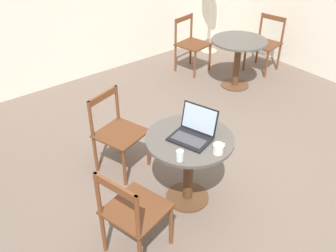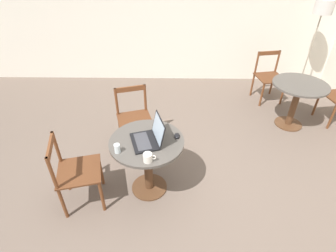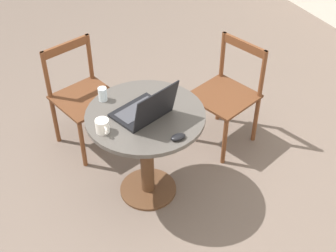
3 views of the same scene
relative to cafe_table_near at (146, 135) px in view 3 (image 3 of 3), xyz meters
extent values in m
plane|color=#66564C|center=(0.30, -0.08, -0.55)|extent=(16.00, 16.00, 0.00)
cylinder|color=#51331E|center=(0.00, 0.00, -0.54)|extent=(0.43, 0.43, 0.02)
cylinder|color=#51331E|center=(0.00, 0.00, -0.19)|extent=(0.10, 0.10, 0.69)
cylinder|color=#4C4742|center=(0.00, 0.00, 0.17)|extent=(0.81, 0.81, 0.03)
cylinder|color=brown|center=(-0.58, 0.06, -0.33)|extent=(0.04, 0.04, 0.45)
cylinder|color=brown|center=(-0.48, -0.33, -0.33)|extent=(0.04, 0.04, 0.45)
cylinder|color=brown|center=(-0.97, -0.04, -0.33)|extent=(0.04, 0.04, 0.45)
cylinder|color=brown|center=(-0.87, -0.43, -0.33)|extent=(0.04, 0.04, 0.45)
cube|color=#562F1A|center=(-0.73, -0.19, -0.10)|extent=(0.55, 0.55, 0.02)
cylinder|color=brown|center=(-0.97, -0.04, 0.11)|extent=(0.04, 0.04, 0.40)
cylinder|color=brown|center=(-0.87, -0.43, 0.11)|extent=(0.04, 0.04, 0.40)
cube|color=brown|center=(-0.92, -0.23, 0.28)|extent=(0.13, 0.42, 0.07)
cylinder|color=brown|center=(0.01, 0.67, -0.33)|extent=(0.04, 0.04, 0.45)
cylinder|color=brown|center=(-0.38, 0.55, -0.33)|extent=(0.04, 0.04, 0.45)
cylinder|color=brown|center=(-0.11, 1.05, -0.33)|extent=(0.04, 0.04, 0.45)
cylinder|color=brown|center=(-0.50, 0.93, -0.33)|extent=(0.04, 0.04, 0.45)
cube|color=#562F1A|center=(-0.24, 0.80, -0.10)|extent=(0.57, 0.57, 0.02)
cylinder|color=brown|center=(-0.11, 1.05, 0.11)|extent=(0.04, 0.04, 0.40)
cylinder|color=brown|center=(-0.50, 0.93, 0.11)|extent=(0.04, 0.04, 0.40)
cube|color=brown|center=(-0.30, 0.99, 0.28)|extent=(0.42, 0.15, 0.07)
cube|color=black|center=(-0.02, -0.03, 0.19)|extent=(0.35, 0.41, 0.02)
cube|color=#38383D|center=(-0.04, -0.03, 0.20)|extent=(0.22, 0.33, 0.00)
cube|color=black|center=(0.13, 0.02, 0.32)|extent=(0.17, 0.35, 0.25)
cube|color=#9EB2C6|center=(0.12, 0.02, 0.33)|extent=(0.15, 0.32, 0.22)
ellipsoid|color=black|center=(0.32, 0.07, 0.20)|extent=(0.06, 0.10, 0.03)
cylinder|color=silver|center=(0.04, -0.32, 0.23)|extent=(0.09, 0.09, 0.09)
torus|color=silver|center=(0.10, -0.32, 0.23)|extent=(0.05, 0.01, 0.05)
cylinder|color=silver|center=(-0.28, -0.19, 0.23)|extent=(0.06, 0.06, 0.10)
camera|label=1|loc=(-1.86, -2.02, 2.12)|focal=40.00mm
camera|label=2|loc=(0.27, -2.18, 1.93)|focal=28.00mm
camera|label=3|loc=(2.24, -1.00, 2.09)|focal=50.00mm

